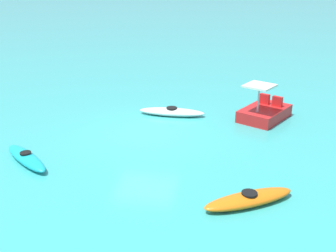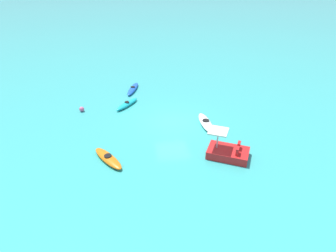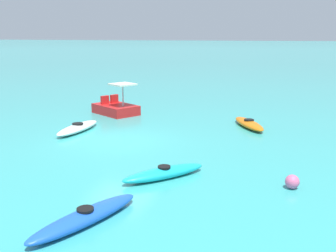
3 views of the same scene
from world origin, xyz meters
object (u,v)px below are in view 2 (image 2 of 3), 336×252
at_px(kayak_cyan, 127,104).
at_px(pedal_boat_red, 228,152).
at_px(kayak_white, 206,123).
at_px(buoy_pink, 82,109).
at_px(kayak_blue, 133,89).
at_px(kayak_orange, 108,158).

relative_size(kayak_cyan, pedal_boat_red, 0.87).
xyz_separation_m(kayak_white, pedal_boat_red, (-4.02, -0.25, 0.17)).
relative_size(kayak_cyan, buoy_pink, 6.34).
xyz_separation_m(kayak_blue, pedal_boat_red, (-11.28, -5.13, 0.17)).
bearing_deg(kayak_blue, pedal_boat_red, -155.53).
height_order(kayak_cyan, buoy_pink, buoy_pink).
distance_m(kayak_blue, buoy_pink, 5.58).
bearing_deg(pedal_boat_red, kayak_cyan, 35.64).
bearing_deg(buoy_pink, kayak_white, -111.48).
xyz_separation_m(kayak_white, kayak_blue, (7.26, 4.88, -0.00)).
bearing_deg(kayak_cyan, buoy_pink, 97.38).
distance_m(kayak_cyan, kayak_blue, 3.30).
bearing_deg(kayak_blue, kayak_white, -146.09).
bearing_deg(pedal_boat_red, buoy_pink, 50.83).
relative_size(kayak_blue, buoy_pink, 7.92).
relative_size(kayak_orange, kayak_blue, 0.88).
xyz_separation_m(kayak_orange, kayak_white, (3.36, -6.83, 0.00)).
height_order(kayak_cyan, kayak_blue, same).
height_order(kayak_blue, buoy_pink, buoy_pink).
height_order(kayak_cyan, pedal_boat_red, pedal_boat_red).
bearing_deg(pedal_boat_red, kayak_white, 3.60).
xyz_separation_m(kayak_cyan, buoy_pink, (-0.46, 3.54, 0.03)).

